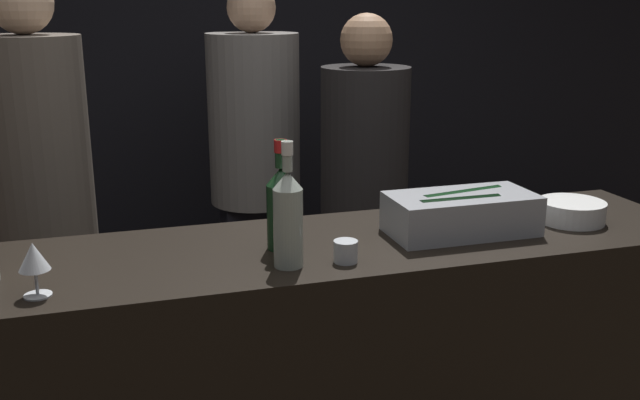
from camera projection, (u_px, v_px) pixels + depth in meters
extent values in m
cube|color=black|center=(211.00, 61.00, 3.81)|extent=(6.40, 0.06, 2.80)
cube|color=#9EA0A5|center=(461.00, 214.00, 2.09)|extent=(0.43, 0.21, 0.12)
cylinder|color=black|center=(460.00, 208.00, 2.05)|extent=(0.25, 0.07, 0.07)
cylinder|color=#143319|center=(463.00, 201.00, 2.12)|extent=(0.28, 0.11, 0.06)
cylinder|color=white|center=(572.00, 211.00, 2.21)|extent=(0.20, 0.20, 0.07)
cylinder|color=gray|center=(572.00, 203.00, 2.20)|extent=(0.17, 0.17, 0.01)
cylinder|color=silver|center=(38.00, 295.00, 1.66)|extent=(0.06, 0.06, 0.00)
cylinder|color=silver|center=(36.00, 282.00, 1.65)|extent=(0.01, 0.01, 0.06)
cone|color=silver|center=(33.00, 256.00, 1.63)|extent=(0.07, 0.07, 0.07)
cylinder|color=silver|center=(346.00, 251.00, 1.87)|extent=(0.06, 0.06, 0.06)
sphere|color=#F9D67F|center=(346.00, 250.00, 1.87)|extent=(0.03, 0.03, 0.03)
cylinder|color=#143319|center=(281.00, 217.00, 1.95)|extent=(0.08, 0.08, 0.18)
cone|color=#143319|center=(281.00, 176.00, 1.92)|extent=(0.08, 0.08, 0.05)
cylinder|color=#143319|center=(280.00, 154.00, 1.91)|extent=(0.03, 0.03, 0.08)
cylinder|color=red|center=(280.00, 146.00, 1.90)|extent=(0.03, 0.03, 0.03)
cylinder|color=#9EA899|center=(288.00, 228.00, 1.82)|extent=(0.08, 0.08, 0.21)
cone|color=#9EA899|center=(288.00, 180.00, 1.78)|extent=(0.08, 0.08, 0.05)
cylinder|color=#9EA899|center=(287.00, 156.00, 1.77)|extent=(0.03, 0.03, 0.08)
cylinder|color=white|center=(287.00, 148.00, 1.76)|extent=(0.03, 0.03, 0.03)
cube|color=black|center=(59.00, 356.00, 2.68)|extent=(0.27, 0.20, 0.84)
cylinder|color=#60564C|center=(36.00, 147.00, 2.47)|extent=(0.36, 0.36, 0.76)
sphere|color=beige|center=(21.00, 2.00, 2.34)|extent=(0.21, 0.21, 0.21)
cube|color=black|center=(362.00, 314.00, 3.14)|extent=(0.27, 0.20, 0.76)
cylinder|color=black|center=(365.00, 152.00, 2.95)|extent=(0.36, 0.36, 0.70)
sphere|color=tan|center=(366.00, 40.00, 2.82)|extent=(0.21, 0.21, 0.21)
cube|color=black|center=(258.00, 284.00, 3.38)|extent=(0.30, 0.22, 0.83)
cylinder|color=slate|center=(254.00, 119.00, 3.17)|extent=(0.41, 0.41, 0.75)
sphere|color=tan|center=(251.00, 8.00, 3.04)|extent=(0.21, 0.21, 0.21)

